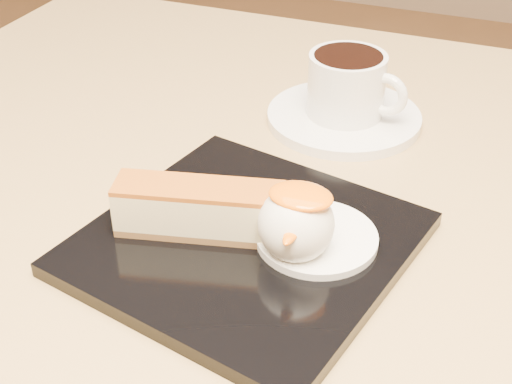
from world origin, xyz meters
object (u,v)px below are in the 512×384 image
at_px(coffee_cup, 348,84).
at_px(ice_cream_scoop, 296,224).
at_px(dessert_plate, 246,244).
at_px(table, 217,319).
at_px(saucer, 344,117).
at_px(cheesecake, 199,209).

bearing_deg(coffee_cup, ice_cream_scoop, -74.03).
bearing_deg(dessert_plate, table, 131.33).
bearing_deg(saucer, table, -115.63).
bearing_deg(coffee_cup, table, -106.53).
bearing_deg(coffee_cup, dessert_plate, -84.27).
xyz_separation_m(table, cheesecake, (0.02, -0.07, 0.19)).
bearing_deg(cheesecake, table, 94.93).
bearing_deg(cheesecake, saucer, 64.06).
distance_m(table, cheesecake, 0.20).
distance_m(dessert_plate, saucer, 0.22).
bearing_deg(dessert_plate, coffee_cup, 86.02).
height_order(table, ice_cream_scoop, ice_cream_scoop).
bearing_deg(cheesecake, ice_cream_scoop, -13.80).
distance_m(dessert_plate, coffee_cup, 0.22).
distance_m(cheesecake, coffee_cup, 0.23).
bearing_deg(ice_cream_scoop, coffee_cup, 96.25).
height_order(table, saucer, saucer).
bearing_deg(saucer, ice_cream_scoop, -83.29).
xyz_separation_m(cheesecake, ice_cream_scoop, (0.07, 0.00, 0.01)).
bearing_deg(saucer, coffee_cup, -9.71).
relative_size(dessert_plate, ice_cream_scoop, 4.05).
relative_size(table, cheesecake, 6.22).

